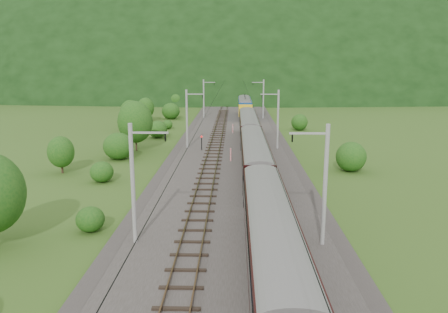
{
  "coord_description": "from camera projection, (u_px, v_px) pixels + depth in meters",
  "views": [
    {
      "loc": [
        0.43,
        -27.03,
        12.17
      ],
      "look_at": [
        -0.71,
        16.22,
        2.6
      ],
      "focal_mm": 35.0,
      "sensor_mm": 36.0,
      "label": 1
    }
  ],
  "objects": [
    {
      "name": "signal",
      "position": [
        202.0,
        142.0,
        58.63
      ],
      "size": [
        0.22,
        0.22,
        1.95
      ],
      "color": "black",
      "rests_on": "railbed"
    },
    {
      "name": "track_right",
      "position": [
        257.0,
        196.0,
        38.64
      ],
      "size": [
        2.4,
        220.0,
        0.27
      ],
      "color": "brown",
      "rests_on": "railbed"
    },
    {
      "name": "mountain_main",
      "position": [
        235.0,
        79.0,
        282.79
      ],
      "size": [
        504.0,
        360.0,
        244.0
      ],
      "primitive_type": "ellipsoid",
      "color": "black",
      "rests_on": "ground"
    },
    {
      "name": "hazard_post_near",
      "position": [
        231.0,
        155.0,
        52.34
      ],
      "size": [
        0.17,
        0.17,
        1.56
      ],
      "primitive_type": "cylinder",
      "color": "red",
      "rests_on": "railbed"
    },
    {
      "name": "railbed",
      "position": [
        230.0,
        199.0,
        38.75
      ],
      "size": [
        14.0,
        220.0,
        0.3
      ],
      "primitive_type": "cube",
      "color": "#38332D",
      "rests_on": "ground"
    },
    {
      "name": "ground",
      "position": [
        228.0,
        247.0,
        29.02
      ],
      "size": [
        600.0,
        600.0,
        0.0
      ],
      "primitive_type": "plane",
      "color": "#36541A",
      "rests_on": "ground"
    },
    {
      "name": "train",
      "position": [
        260.0,
        178.0,
        33.82
      ],
      "size": [
        2.7,
        130.22,
        4.69
      ],
      "color": "black",
      "rests_on": "ground"
    },
    {
      "name": "vegetation_left",
      "position": [
        97.0,
        149.0,
        48.25
      ],
      "size": [
        11.85,
        143.64,
        6.81
      ],
      "color": "#174A13",
      "rests_on": "ground"
    },
    {
      "name": "hazard_post_far",
      "position": [
        233.0,
        129.0,
        72.37
      ],
      "size": [
        0.16,
        0.16,
        1.53
      ],
      "primitive_type": "cylinder",
      "color": "red",
      "rests_on": "railbed"
    },
    {
      "name": "track_left",
      "position": [
        203.0,
        196.0,
        38.76
      ],
      "size": [
        2.4,
        220.0,
        0.27
      ],
      "color": "brown",
      "rests_on": "railbed"
    },
    {
      "name": "mountain_ridge",
      "position": [
        74.0,
        77.0,
        324.92
      ],
      "size": [
        336.0,
        280.0,
        132.0
      ],
      "primitive_type": "ellipsoid",
      "color": "black",
      "rests_on": "ground"
    },
    {
      "name": "vegetation_right",
      "position": [
        401.0,
        203.0,
        33.66
      ],
      "size": [
        5.7,
        93.95,
        3.0
      ],
      "color": "#174A13",
      "rests_on": "ground"
    },
    {
      "name": "overhead_wires",
      "position": [
        230.0,
        121.0,
        37.25
      ],
      "size": [
        4.83,
        198.0,
        0.03
      ],
      "color": "black",
      "rests_on": "ground"
    },
    {
      "name": "catenary_left",
      "position": [
        187.0,
        118.0,
        59.44
      ],
      "size": [
        2.54,
        192.28,
        8.0
      ],
      "color": "gray",
      "rests_on": "railbed"
    },
    {
      "name": "catenary_right",
      "position": [
        277.0,
        118.0,
        59.12
      ],
      "size": [
        2.54,
        192.28,
        8.0
      ],
      "color": "gray",
      "rests_on": "railbed"
    }
  ]
}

